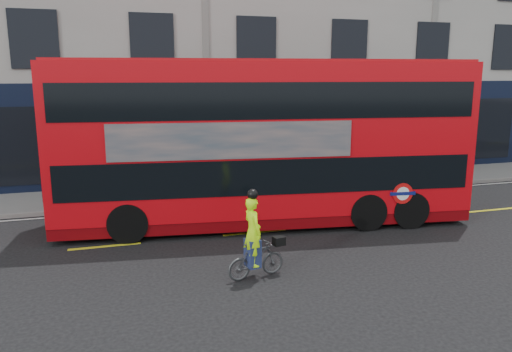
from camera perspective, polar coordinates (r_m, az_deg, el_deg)
name	(u,v)px	position (r m, az deg, el deg)	size (l,w,h in m)	color
ground	(271,250)	(12.63, 1.78, -8.51)	(120.00, 120.00, 0.00)	black
pavement	(216,191)	(18.64, -4.55, -1.67)	(60.00, 3.00, 0.12)	slate
kerb	(226,200)	(17.21, -3.50, -2.76)	(60.00, 0.12, 0.13)	slate
building_terrace	(184,4)	(24.67, -8.20, 18.90)	(50.00, 10.07, 15.00)	#A6A39C
road_edge_line	(228,204)	(16.95, -3.26, -3.21)	(58.00, 0.10, 0.01)	silver
lane_dashes	(254,232)	(13.98, -0.18, -6.46)	(58.00, 0.12, 0.01)	gold
bus	(265,141)	(14.40, 1.08, 3.97)	(11.94, 4.13, 4.72)	red
cyclist	(255,248)	(10.80, -0.13, -8.19)	(1.39, 0.64, 1.99)	#434548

